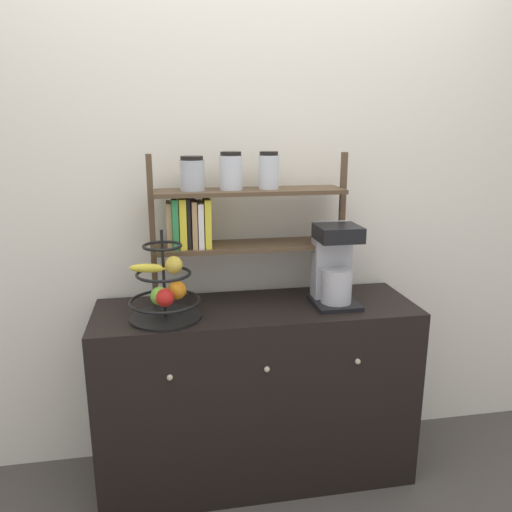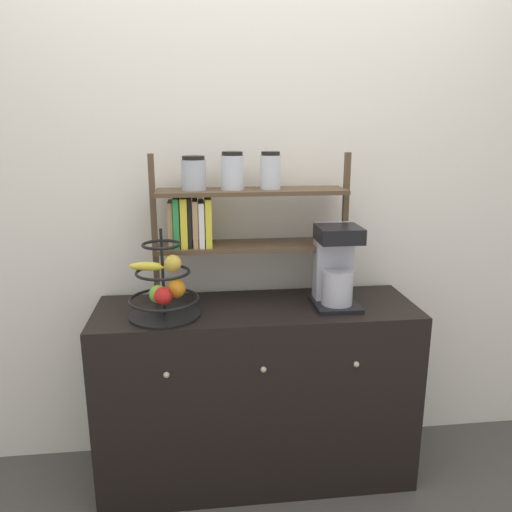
# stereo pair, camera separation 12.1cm
# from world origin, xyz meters

# --- Properties ---
(ground_plane) EXTENTS (12.00, 12.00, 0.00)m
(ground_plane) POSITION_xyz_m (0.00, 0.00, 0.00)
(ground_plane) COLOR #47423D
(wall_back) EXTENTS (7.00, 0.05, 2.60)m
(wall_back) POSITION_xyz_m (0.00, 0.49, 1.30)
(wall_back) COLOR silver
(wall_back) RESTS_ON ground_plane
(sideboard) EXTENTS (1.37, 0.46, 0.82)m
(sideboard) POSITION_xyz_m (0.00, 0.22, 0.41)
(sideboard) COLOR black
(sideboard) RESTS_ON ground_plane
(coffee_maker) EXTENTS (0.19, 0.22, 0.35)m
(coffee_maker) POSITION_xyz_m (0.34, 0.21, 0.99)
(coffee_maker) COLOR black
(coffee_maker) RESTS_ON sideboard
(fruit_stand) EXTENTS (0.29, 0.29, 0.36)m
(fruit_stand) POSITION_xyz_m (-0.38, 0.15, 0.93)
(fruit_stand) COLOR black
(fruit_stand) RESTS_ON sideboard
(shelf_hutch) EXTENTS (0.85, 0.20, 0.65)m
(shelf_hutch) POSITION_xyz_m (-0.11, 0.33, 1.23)
(shelf_hutch) COLOR brown
(shelf_hutch) RESTS_ON sideboard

